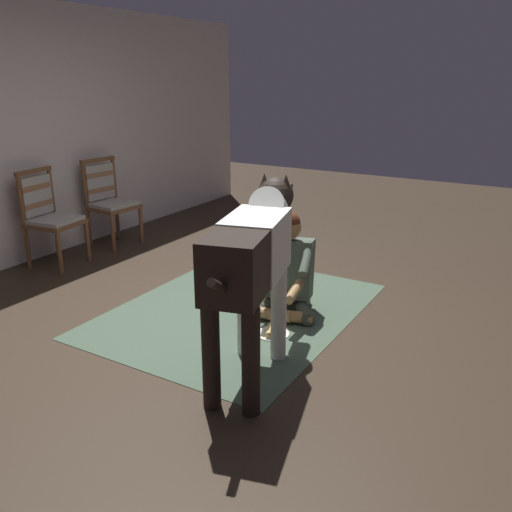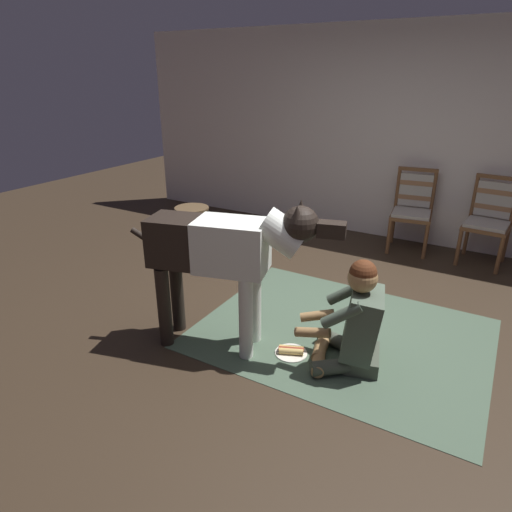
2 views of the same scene
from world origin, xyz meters
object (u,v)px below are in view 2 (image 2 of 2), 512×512
object	(u,v)px
dining_chair_left_of_pair	(413,206)
hot_dog_on_plate	(291,351)
large_dog	(224,251)
round_side_table	(193,225)
dining_chair_right_of_pair	(489,216)
person_sitting_on_floor	(355,323)

from	to	relation	value
dining_chair_left_of_pair	hot_dog_on_plate	world-z (taller)	dining_chair_left_of_pair
large_dog	hot_dog_on_plate	size ratio (longest dim) A/B	6.35
large_dog	round_side_table	size ratio (longest dim) A/B	2.89
hot_dog_on_plate	dining_chair_right_of_pair	bearing A→B (deg)	68.33
dining_chair_left_of_pair	hot_dog_on_plate	size ratio (longest dim) A/B	3.88
person_sitting_on_floor	round_side_table	distance (m)	2.72
dining_chair_left_of_pair	person_sitting_on_floor	distance (m)	2.67
hot_dog_on_plate	dining_chair_left_of_pair	bearing A→B (deg)	84.51
dining_chair_left_of_pair	hot_dog_on_plate	xyz separation A→B (m)	(-0.27, -2.77, -0.52)
dining_chair_left_of_pair	dining_chair_right_of_pair	xyz separation A→B (m)	(0.84, 0.00, 0.00)
dining_chair_left_of_pair	hot_dog_on_plate	distance (m)	2.83
dining_chair_right_of_pair	large_dog	distance (m)	3.34
person_sitting_on_floor	dining_chair_left_of_pair	bearing A→B (deg)	93.81
large_dog	hot_dog_on_plate	distance (m)	0.95
person_sitting_on_floor	round_side_table	bearing A→B (deg)	153.04
hot_dog_on_plate	round_side_table	size ratio (longest dim) A/B	0.46
dining_chair_left_of_pair	hot_dog_on_plate	bearing A→B (deg)	-95.49
dining_chair_left_of_pair	large_dog	world-z (taller)	large_dog
large_dog	round_side_table	bearing A→B (deg)	134.76
dining_chair_right_of_pair	person_sitting_on_floor	world-z (taller)	dining_chair_right_of_pair
person_sitting_on_floor	hot_dog_on_plate	bearing A→B (deg)	-165.22
large_dog	round_side_table	distance (m)	2.15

